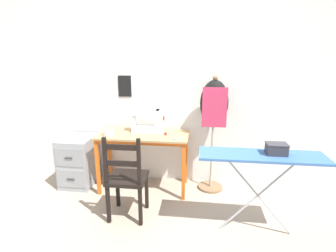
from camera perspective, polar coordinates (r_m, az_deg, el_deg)
ground_plane at (r=3.37m, az=-6.15°, el=-15.35°), size 14.00×14.00×0.00m
wall_back at (r=3.51m, az=-4.53°, el=8.06°), size 10.00×0.06×2.55m
sewing_table at (r=3.32m, az=-5.49°, el=-3.38°), size 1.14×0.53×0.75m
sewing_machine at (r=3.34m, az=-4.02°, el=0.96°), size 0.41×0.17×0.32m
fabric_bowl at (r=3.32m, az=-12.91°, el=-1.41°), size 0.14×0.14×0.06m
scissors at (r=3.08m, az=1.79°, el=-2.87°), size 0.12×0.09×0.01m
thread_spool_near_machine at (r=3.23m, az=-0.54°, el=-1.72°), size 0.04×0.04×0.04m
wooden_chair at (r=2.84m, az=-8.99°, el=-11.30°), size 0.40×0.38×0.94m
filing_cabinet at (r=3.76m, az=-18.85°, el=-7.20°), size 0.41×0.51×0.66m
dress_form at (r=3.26m, az=9.96°, el=3.62°), size 0.34×0.32×1.47m
ironing_board at (r=2.59m, az=19.69°, el=-6.82°), size 1.15×0.33×0.83m
storage_box at (r=2.61m, az=22.54°, el=-4.62°), size 0.19×0.14×0.10m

